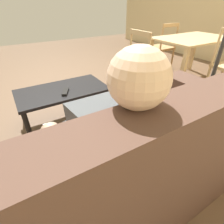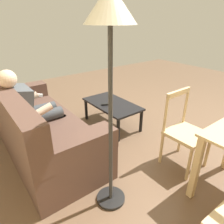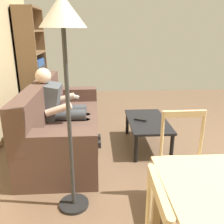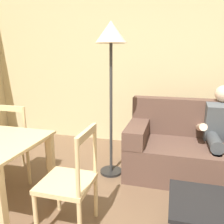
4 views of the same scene
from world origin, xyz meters
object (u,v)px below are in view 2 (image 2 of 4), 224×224
person_lounging (32,109)px  couch (36,128)px  dining_chair_facing_couch (185,132)px  tv_remote (107,104)px  floor_lamp (110,32)px  coffee_table (112,106)px

person_lounging → couch: bearing=176.2°
person_lounging → dining_chair_facing_couch: bearing=-137.3°
tv_remote → dining_chair_facing_couch: bearing=36.4°
dining_chair_facing_couch → floor_lamp: floor_lamp is taller
dining_chair_facing_couch → person_lounging: bearing=42.7°
coffee_table → floor_lamp: 1.97m
dining_chair_facing_couch → floor_lamp: bearing=85.9°
floor_lamp → tv_remote: bearing=-34.8°
coffee_table → floor_lamp: floor_lamp is taller
floor_lamp → person_lounging: bearing=11.3°
person_lounging → tv_remote: bearing=-95.9°
coffee_table → dining_chair_facing_couch: 1.30m
couch → coffee_table: (-0.05, -1.21, 0.01)m
coffee_table → tv_remote: tv_remote is taller
dining_chair_facing_couch → couch: bearing=44.0°
dining_chair_facing_couch → floor_lamp: size_ratio=0.49×
person_lounging → floor_lamp: (-1.32, -0.26, 0.98)m
person_lounging → tv_remote: 1.12m
tv_remote → dining_chair_facing_couch: (-1.28, -0.19, 0.04)m
coffee_table → floor_lamp: size_ratio=0.52×
couch → tv_remote: couch is taller
dining_chair_facing_couch → floor_lamp: (0.07, 1.03, 1.12)m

